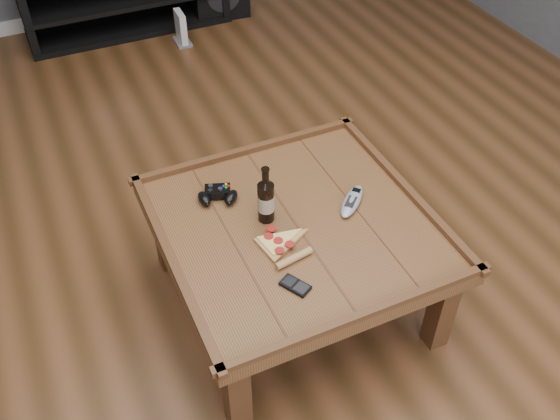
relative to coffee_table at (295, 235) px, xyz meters
name	(u,v)px	position (x,y,z in m)	size (l,w,h in m)	color
ground	(294,299)	(0.00, 0.00, -0.39)	(6.00, 6.00, 0.00)	#432913
baseboard	(120,7)	(0.00, 2.99, -0.34)	(5.00, 0.02, 0.10)	silver
coffee_table	(295,235)	(0.00, 0.00, 0.00)	(1.03, 1.03, 0.48)	#532A17
beer_bottle	(266,199)	(-0.09, 0.07, 0.16)	(0.06, 0.06, 0.24)	black
game_controller	(218,195)	(-0.22, 0.25, 0.08)	(0.17, 0.14, 0.05)	black
pizza_slice	(281,245)	(-0.10, -0.08, 0.07)	(0.20, 0.29, 0.03)	tan
smartphone	(295,285)	(-0.14, -0.28, 0.07)	(0.10, 0.12, 0.01)	black
remote_control	(352,201)	(0.25, 0.01, 0.07)	(0.19, 0.18, 0.03)	#9397A0
game_console	(181,29)	(0.28, 2.37, -0.29)	(0.10, 0.18, 0.22)	slate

